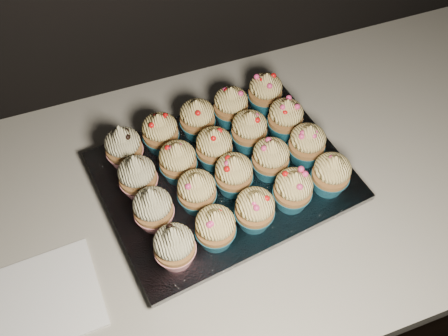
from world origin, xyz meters
name	(u,v)px	position (x,y,z in m)	size (l,w,h in m)	color
cabinet	(294,267)	(0.00, 1.70, 0.43)	(2.40, 0.60, 0.86)	black
worktop	(322,164)	(0.00, 1.70, 0.88)	(2.44, 0.64, 0.04)	beige
napkin	(49,298)	(-0.51, 1.60, 0.90)	(0.15, 0.15, 0.00)	white
baking_tray	(224,181)	(-0.19, 1.71, 0.91)	(0.37, 0.28, 0.02)	black
foil_lining	(224,175)	(-0.19, 1.71, 0.93)	(0.40, 0.31, 0.01)	silver
cupcake_0	(174,246)	(-0.31, 1.59, 0.97)	(0.06, 0.06, 0.10)	red
cupcake_1	(215,227)	(-0.25, 1.59, 0.97)	(0.06, 0.06, 0.08)	#1A627B
cupcake_2	(255,209)	(-0.18, 1.60, 0.97)	(0.06, 0.06, 0.08)	#1A627B
cupcake_3	(293,189)	(-0.11, 1.62, 0.97)	(0.06, 0.06, 0.08)	#1A627B
cupcake_4	(331,174)	(-0.04, 1.62, 0.97)	(0.06, 0.06, 0.08)	#1A627B
cupcake_5	(153,208)	(-0.33, 1.66, 0.97)	(0.06, 0.06, 0.10)	red
cupcake_6	(197,191)	(-0.25, 1.67, 0.97)	(0.06, 0.06, 0.08)	#1A627B
cupcake_7	(234,174)	(-0.19, 1.68, 0.97)	(0.06, 0.06, 0.08)	#1A627B
cupcake_8	(271,158)	(-0.12, 1.69, 0.97)	(0.06, 0.06, 0.08)	#1A627B
cupcake_9	(307,144)	(-0.05, 1.69, 0.97)	(0.06, 0.06, 0.08)	#1A627B
cupcake_10	(138,176)	(-0.33, 1.72, 0.97)	(0.06, 0.06, 0.10)	red
cupcake_11	(178,161)	(-0.26, 1.73, 0.97)	(0.06, 0.06, 0.08)	#1A627B
cupcake_12	(214,147)	(-0.20, 1.74, 0.97)	(0.06, 0.06, 0.08)	#1A627B
cupcake_13	(249,130)	(-0.13, 1.75, 0.97)	(0.06, 0.06, 0.08)	#1A627B
cupcake_14	(285,118)	(-0.06, 1.76, 0.97)	(0.06, 0.06, 0.08)	#1A627B
cupcake_15	(124,147)	(-0.34, 1.79, 0.97)	(0.06, 0.06, 0.10)	red
cupcake_16	(160,132)	(-0.27, 1.80, 0.97)	(0.06, 0.06, 0.08)	#1A627B
cupcake_17	(197,118)	(-0.20, 1.81, 0.97)	(0.06, 0.06, 0.08)	#1A627B
cupcake_18	(231,106)	(-0.14, 1.82, 0.97)	(0.06, 0.06, 0.08)	#1A627B
cupcake_19	(265,92)	(-0.07, 1.83, 0.97)	(0.06, 0.06, 0.08)	#1A627B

